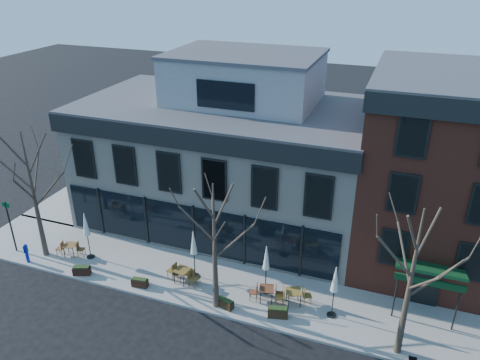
% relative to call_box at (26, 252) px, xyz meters
% --- Properties ---
extents(ground, '(120.00, 120.00, 0.00)m').
position_rel_call_box_xyz_m(ground, '(8.95, 4.20, -0.82)').
color(ground, black).
rests_on(ground, ground).
extents(sidewalk_front, '(33.50, 4.70, 0.15)m').
position_rel_call_box_xyz_m(sidewalk_front, '(12.20, 2.05, -0.74)').
color(sidewalk_front, gray).
rests_on(sidewalk_front, ground).
extents(sidewalk_side, '(4.50, 12.00, 0.15)m').
position_rel_call_box_xyz_m(sidewalk_side, '(-2.30, 10.20, -0.74)').
color(sidewalk_side, gray).
rests_on(sidewalk_side, ground).
extents(corner_building, '(18.39, 10.39, 11.10)m').
position_rel_call_box_xyz_m(corner_building, '(9.02, 9.27, 3.91)').
color(corner_building, beige).
rests_on(corner_building, ground).
extents(red_brick_building, '(8.20, 11.78, 11.18)m').
position_rel_call_box_xyz_m(red_brick_building, '(21.95, 9.18, 4.82)').
color(red_brick_building, brown).
rests_on(red_brick_building, ground).
extents(tree_corner, '(3.93, 3.98, 7.92)m').
position_rel_call_box_xyz_m(tree_corner, '(0.46, 0.99, 3.43)').
color(tree_corner, '#382B21').
rests_on(tree_corner, sidewalk_front).
extents(tree_mid, '(3.50, 3.55, 7.04)m').
position_rel_call_box_xyz_m(tree_mid, '(11.96, 0.29, 2.98)').
color(tree_mid, '#382B21').
rests_on(tree_mid, sidewalk_front).
extents(tree_right, '(3.72, 3.77, 7.48)m').
position_rel_call_box_xyz_m(tree_right, '(20.96, 0.29, 3.20)').
color(tree_right, '#382B21').
rests_on(tree_right, sidewalk_front).
extents(sign_pole, '(0.50, 0.10, 3.40)m').
position_rel_call_box_xyz_m(sign_pole, '(-1.55, 0.70, 1.26)').
color(sign_pole, black).
rests_on(sign_pole, sidewalk_front).
extents(call_box, '(0.26, 0.25, 1.26)m').
position_rel_call_box_xyz_m(call_box, '(0.00, 0.00, 0.00)').
color(call_box, '#0C229C').
rests_on(call_box, sidewalk_front).
extents(cafe_set_0, '(1.80, 0.91, 0.92)m').
position_rel_call_box_xyz_m(cafe_set_0, '(1.94, 1.45, -0.19)').
color(cafe_set_0, brown).
rests_on(cafe_set_0, sidewalk_front).
extents(cafe_set_2, '(2.00, 0.92, 1.03)m').
position_rel_call_box_xyz_m(cafe_set_2, '(9.45, 1.44, -0.14)').
color(cafe_set_2, brown).
rests_on(cafe_set_2, sidewalk_front).
extents(cafe_set_3, '(1.60, 0.66, 0.84)m').
position_rel_call_box_xyz_m(cafe_set_3, '(9.63, 1.56, -0.24)').
color(cafe_set_3, brown).
rests_on(cafe_set_3, sidewalk_front).
extents(cafe_set_4, '(1.89, 0.89, 0.97)m').
position_rel_call_box_xyz_m(cafe_set_4, '(14.26, 1.59, -0.17)').
color(cafe_set_4, brown).
rests_on(cafe_set_4, sidewalk_front).
extents(cafe_set_5, '(1.94, 1.25, 1.01)m').
position_rel_call_box_xyz_m(cafe_set_5, '(15.66, 1.81, -0.15)').
color(cafe_set_5, brown).
rests_on(cafe_set_5, sidewalk_front).
extents(umbrella_0, '(0.48, 0.48, 3.02)m').
position_rel_call_box_xyz_m(umbrella_0, '(3.18, 1.68, 1.46)').
color(umbrella_0, black).
rests_on(umbrella_0, sidewalk_front).
extents(umbrella_2, '(0.47, 0.47, 2.94)m').
position_rel_call_box_xyz_m(umbrella_2, '(9.86, 2.18, 1.41)').
color(umbrella_2, black).
rests_on(umbrella_2, sidewalk_front).
extents(umbrella_3, '(0.46, 0.46, 2.90)m').
position_rel_call_box_xyz_m(umbrella_3, '(14.01, 2.24, 1.38)').
color(umbrella_3, black).
rests_on(umbrella_3, sidewalk_front).
extents(umbrella_4, '(0.47, 0.47, 2.96)m').
position_rel_call_box_xyz_m(umbrella_4, '(17.70, 1.62, 1.42)').
color(umbrella_4, black).
rests_on(umbrella_4, sidewalk_front).
extents(planter_0, '(1.05, 0.70, 0.54)m').
position_rel_call_box_xyz_m(planter_0, '(3.76, 0.10, -0.40)').
color(planter_0, black).
rests_on(planter_0, sidewalk_front).
extents(planter_1, '(0.93, 0.47, 0.50)m').
position_rel_call_box_xyz_m(planter_1, '(7.42, 0.31, -0.42)').
color(planter_1, black).
rests_on(planter_1, sidewalk_front).
extents(planter_2, '(0.97, 0.61, 0.51)m').
position_rel_call_box_xyz_m(planter_2, '(12.43, 0.35, -0.42)').
color(planter_2, black).
rests_on(planter_2, sidewalk_front).
extents(planter_3, '(1.08, 0.64, 0.57)m').
position_rel_call_box_xyz_m(planter_3, '(15.18, 0.60, -0.39)').
color(planter_3, '#2F1F0F').
rests_on(planter_3, sidewalk_front).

